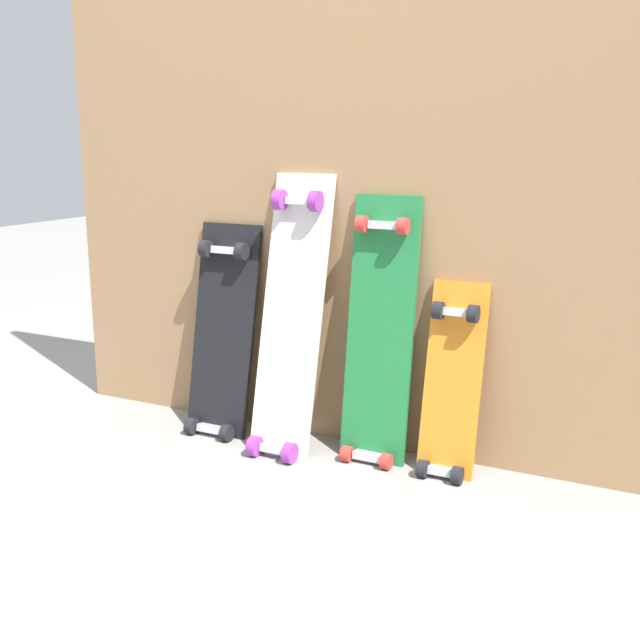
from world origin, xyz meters
TOP-DOWN VIEW (x-y plane):
  - ground_plane at (0.00, 0.00)m, footprint 12.00×12.00m
  - plywood_wall_panel at (0.00, 0.07)m, footprint 2.06×0.04m
  - skateboard_black at (-0.38, -0.04)m, footprint 0.23×0.21m
  - skateboard_white at (-0.10, -0.07)m, footprint 0.20×0.28m
  - skateboard_green at (0.18, -0.02)m, footprint 0.21×0.18m
  - skateboard_orange at (0.41, -0.03)m, footprint 0.17×0.19m

SIDE VIEW (x-z plane):
  - ground_plane at x=0.00m, z-range 0.00..0.00m
  - skateboard_orange at x=0.41m, z-range -0.07..0.57m
  - skateboard_black at x=-0.38m, z-range -0.07..0.70m
  - skateboard_green at x=0.18m, z-range -0.07..0.81m
  - skateboard_white at x=-0.10m, z-range -0.07..0.87m
  - plywood_wall_panel at x=0.00m, z-range 0.00..1.71m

